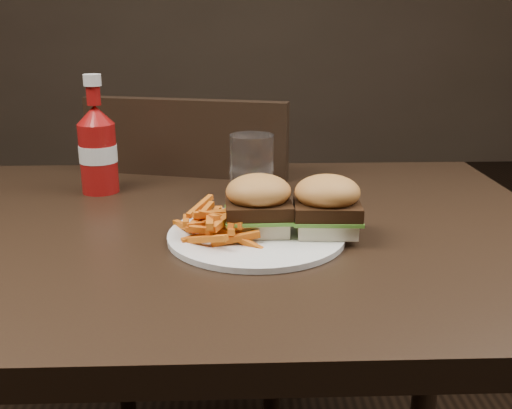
{
  "coord_description": "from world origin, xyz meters",
  "views": [
    {
      "loc": [
        0.08,
        -0.9,
        1.07
      ],
      "look_at": [
        0.11,
        -0.06,
        0.8
      ],
      "focal_mm": 42.0,
      "sensor_mm": 36.0,
      "label": 1
    }
  ],
  "objects_px": {
    "plate": "(256,236)",
    "tumbler": "(252,169)",
    "ketchup_bottle": "(99,160)",
    "dining_table": "(184,236)",
    "chair_far": "(216,277)"
  },
  "relations": [
    {
      "from": "dining_table",
      "to": "tumbler",
      "type": "relative_size",
      "value": 9.82
    },
    {
      "from": "chair_far",
      "to": "plate",
      "type": "xyz_separation_m",
      "value": [
        0.08,
        -0.57,
        0.33
      ]
    },
    {
      "from": "plate",
      "to": "tumbler",
      "type": "height_order",
      "value": "tumbler"
    },
    {
      "from": "chair_far",
      "to": "plate",
      "type": "relative_size",
      "value": 1.7
    },
    {
      "from": "dining_table",
      "to": "chair_far",
      "type": "distance_m",
      "value": 0.58
    },
    {
      "from": "dining_table",
      "to": "plate",
      "type": "relative_size",
      "value": 4.59
    },
    {
      "from": "plate",
      "to": "ketchup_bottle",
      "type": "height_order",
      "value": "ketchup_bottle"
    },
    {
      "from": "ketchup_bottle",
      "to": "chair_far",
      "type": "bearing_deg",
      "value": 57.2
    },
    {
      "from": "tumbler",
      "to": "ketchup_bottle",
      "type": "bearing_deg",
      "value": 169.05
    },
    {
      "from": "dining_table",
      "to": "chair_far",
      "type": "xyz_separation_m",
      "value": [
        0.03,
        0.5,
        -0.3
      ]
    },
    {
      "from": "chair_far",
      "to": "ketchup_bottle",
      "type": "height_order",
      "value": "ketchup_bottle"
    },
    {
      "from": "dining_table",
      "to": "plate",
      "type": "xyz_separation_m",
      "value": [
        0.11,
        -0.07,
        0.03
      ]
    },
    {
      "from": "chair_far",
      "to": "tumbler",
      "type": "relative_size",
      "value": 3.63
    },
    {
      "from": "ketchup_bottle",
      "to": "plate",
      "type": "bearing_deg",
      "value": -42.57
    },
    {
      "from": "ketchup_bottle",
      "to": "tumbler",
      "type": "bearing_deg",
      "value": -10.95
    }
  ]
}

